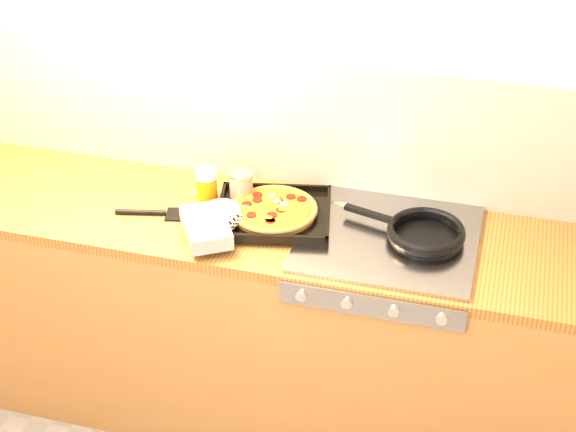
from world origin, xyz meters
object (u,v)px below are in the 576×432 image
(pizza_on_tray, at_px, (255,214))
(juice_glass, at_px, (207,185))
(tomato_can, at_px, (241,188))
(frying_pan, at_px, (424,233))

(pizza_on_tray, relative_size, juice_glass, 4.15)
(pizza_on_tray, relative_size, tomato_can, 4.37)
(frying_pan, height_order, juice_glass, juice_glass)
(pizza_on_tray, distance_m, juice_glass, 0.24)
(pizza_on_tray, xyz_separation_m, juice_glass, (-0.22, 0.11, 0.02))
(pizza_on_tray, relative_size, frying_pan, 1.16)
(pizza_on_tray, bearing_deg, tomato_can, 125.23)
(frying_pan, xyz_separation_m, juice_glass, (-0.80, 0.07, 0.03))
(frying_pan, xyz_separation_m, tomato_can, (-0.68, 0.09, 0.02))
(pizza_on_tray, height_order, frying_pan, pizza_on_tray)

